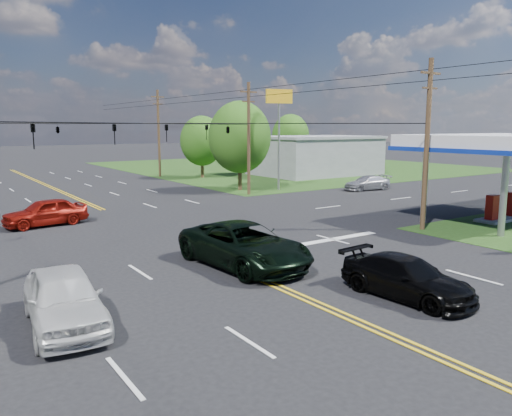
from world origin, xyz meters
TOP-DOWN VIEW (x-y plane):
  - ground at (0.00, 12.00)m, footprint 280.00×280.00m
  - grass_ne at (35.00, 44.00)m, footprint 46.00×48.00m
  - stop_bar at (5.00, 4.00)m, footprint 10.00×0.50m
  - retail_ne at (30.00, 32.00)m, footprint 14.00×10.00m
  - gas_canopy at (19.50, 2.00)m, footprint 12.20×8.20m
  - pole_se at (13.00, 3.00)m, footprint 1.60×0.28m
  - pole_ne at (13.00, 21.00)m, footprint 1.60×0.28m
  - pole_right_far at (13.00, 40.00)m, footprint 1.60×0.28m
  - span_wire_signals at (0.00, 12.00)m, footprint 26.00×18.00m
  - power_lines at (0.00, 10.00)m, footprint 26.04×100.00m
  - tree_right_a at (14.00, 24.00)m, footprint 5.70×5.70m
  - tree_right_b at (16.50, 36.00)m, footprint 4.94×4.94m
  - tree_far_r at (34.00, 42.00)m, footprint 5.32×5.32m
  - pickup_dkgreen at (0.50, 2.41)m, footprint 3.47×6.75m
  - suv_black at (3.00, -4.00)m, footprint 2.35×4.99m
  - pickup_white at (-7.36, -0.01)m, footprint 2.50×5.19m
  - sedan_red at (-4.53, 16.36)m, footprint 4.98×2.55m
  - sedan_far at (23.85, 17.50)m, footprint 4.81×2.44m
  - polesign_ne at (17.00, 22.06)m, footprint 2.49×0.87m

SIDE VIEW (x-z plane):
  - ground at x=0.00m, z-range 0.00..0.00m
  - grass_ne at x=35.00m, z-range -0.01..0.01m
  - stop_bar at x=5.00m, z-range -0.01..0.01m
  - sedan_far at x=23.85m, z-range 0.00..1.34m
  - suv_black at x=3.00m, z-range 0.00..1.41m
  - sedan_red at x=-4.53m, z-range 0.00..1.62m
  - pickup_white at x=-7.36m, z-range 0.00..1.71m
  - pickup_dkgreen at x=0.50m, z-range 0.00..1.82m
  - retail_ne at x=30.00m, z-range 0.00..4.40m
  - tree_right_b at x=16.50m, z-range 0.68..7.76m
  - tree_far_r at x=34.00m, z-range 0.73..8.36m
  - gas_canopy at x=19.50m, z-range 2.04..7.39m
  - tree_right_a at x=14.00m, z-range 0.78..8.96m
  - pole_se at x=13.00m, z-range 0.17..9.67m
  - pole_ne at x=13.00m, z-range 0.17..9.67m
  - pole_right_far at x=13.00m, z-range 0.17..10.17m
  - span_wire_signals at x=0.00m, z-range 5.43..6.56m
  - polesign_ne at x=17.00m, z-range 2.69..11.84m
  - power_lines at x=0.00m, z-range 8.28..8.92m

